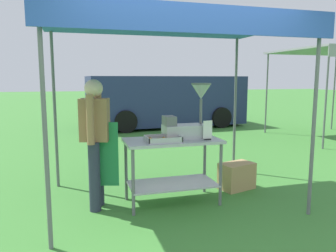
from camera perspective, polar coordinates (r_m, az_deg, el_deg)
ground_plane at (r=9.38m, az=-8.90°, el=-1.86°), size 70.00×70.00×0.00m
stall_canopy at (r=4.32m, az=0.39°, el=16.54°), size 3.13×2.14×2.33m
donut_cart at (r=4.30m, az=0.75°, el=-5.31°), size 1.22×0.63×0.84m
donut_tray at (r=4.09m, az=-0.95°, el=-2.40°), size 0.42×0.30×0.07m
donut_fryer at (r=4.30m, az=3.50°, el=1.18°), size 0.63×0.28×0.72m
menu_sign at (r=4.23m, az=6.83°, el=-0.98°), size 0.13×0.05×0.25m
vendor at (r=4.16m, az=-12.33°, el=-1.90°), size 0.47×0.53×1.61m
supply_crate at (r=5.04m, az=11.74°, el=-8.41°), size 0.56×0.43×0.39m
van_navy at (r=11.28m, az=-0.27°, el=4.41°), size 5.26×2.31×1.69m
neighbour_tent at (r=10.05m, az=26.80°, el=11.16°), size 2.63×2.61×2.38m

